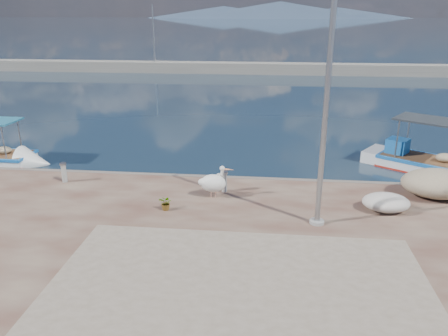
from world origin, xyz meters
TOP-DOWN VIEW (x-y plane):
  - ground at (0.00, 0.00)m, footprint 1400.00×1400.00m
  - quay_patch at (1.00, -3.00)m, footprint 9.00×7.00m
  - breakwater at (-0.00, 40.00)m, footprint 120.00×2.20m
  - mountains at (4.39, 650.00)m, footprint 370.00×280.00m
  - boat_right at (8.49, 8.10)m, footprint 5.61×4.62m
  - pelican at (-0.27, 2.98)m, footprint 1.21×0.66m
  - lamp_post at (3.12, 1.36)m, footprint 0.44×0.96m
  - bollard_near at (0.04, 3.53)m, footprint 0.25×0.25m
  - bollard_far at (-6.08, 3.83)m, footprint 0.25×0.25m
  - potted_plant at (-1.67, 1.78)m, footprint 0.55×0.52m
  - net_pile_c at (7.46, 3.88)m, footprint 2.48×1.77m
  - net_pile_d at (5.41, 2.51)m, footprint 1.51×1.13m

SIDE VIEW (x-z plane):
  - ground at x=0.00m, z-range 0.00..0.00m
  - boat_right at x=8.49m, z-range -1.12..1.54m
  - quay_patch at x=1.00m, z-range 0.50..0.51m
  - breakwater at x=0.00m, z-range -3.15..4.35m
  - potted_plant at x=-1.67m, z-range 0.50..0.99m
  - net_pile_d at x=5.41m, z-range 0.50..1.07m
  - bollard_near at x=0.04m, z-range 0.53..1.29m
  - bollard_far at x=-6.08m, z-range 0.53..1.29m
  - net_pile_c at x=7.46m, z-range 0.50..1.48m
  - pelican at x=-0.27m, z-range 0.47..1.62m
  - lamp_post at x=3.12m, z-range 0.30..7.30m
  - mountains at x=4.39m, z-range -1.49..20.51m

